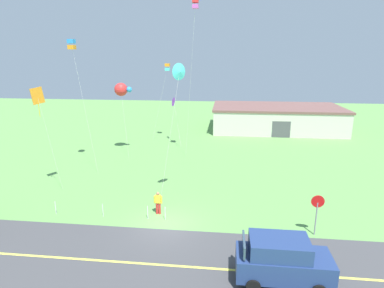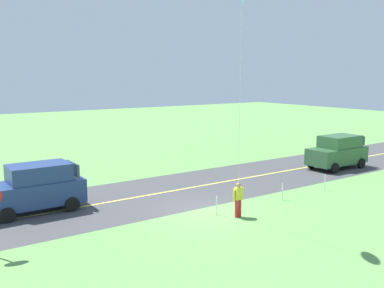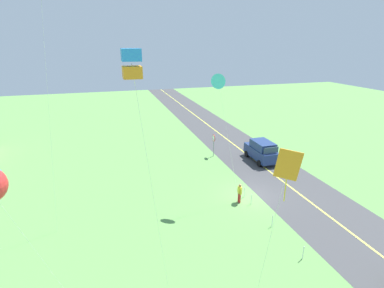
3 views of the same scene
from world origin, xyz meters
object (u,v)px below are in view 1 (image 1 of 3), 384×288
object	(u,v)px
warehouse_distant	(276,118)
kite_cyan_top	(167,67)
stop_sign	(317,207)
kite_orange_near	(195,4)
kite_blue_mid	(174,102)
kite_green_far	(122,89)
car_suv_foreground	(282,260)
person_adult_near	(158,202)
kite_pink_drift	(72,45)
kite_yellow_high	(38,98)
kite_red_low	(179,72)

from	to	relation	value
warehouse_distant	kite_cyan_top	bearing A→B (deg)	-150.68
stop_sign	kite_orange_near	distance (m)	21.03
kite_cyan_top	warehouse_distant	bearing A→B (deg)	29.32
kite_blue_mid	kite_orange_near	size ratio (longest dim) A/B	0.36
kite_cyan_top	kite_orange_near	bearing A→B (deg)	-60.96
stop_sign	kite_green_far	bearing A→B (deg)	137.12
kite_orange_near	kite_cyan_top	size ratio (longest dim) A/B	1.62
car_suv_foreground	kite_blue_mid	bearing A→B (deg)	110.34
kite_green_far	person_adult_near	bearing A→B (deg)	-63.90
kite_green_far	kite_pink_drift	world-z (taller)	kite_pink_drift
car_suv_foreground	stop_sign	xyz separation A→B (m)	(2.68, 4.45, 0.65)
kite_blue_mid	kite_yellow_high	size ratio (longest dim) A/B	0.69
kite_orange_near	kite_blue_mid	bearing A→B (deg)	116.16
kite_yellow_high	kite_green_far	bearing A→B (deg)	76.23
stop_sign	kite_orange_near	bearing A→B (deg)	122.02
kite_red_low	kite_blue_mid	distance (m)	18.26
car_suv_foreground	kite_red_low	size ratio (longest dim) A/B	0.44
kite_green_far	car_suv_foreground	bearing A→B (deg)	-54.88
person_adult_near	kite_red_low	xyz separation A→B (m)	(1.32, 1.52, 8.52)
car_suv_foreground	kite_green_far	xyz separation A→B (m)	(-14.07, 20.00, 5.86)
kite_pink_drift	car_suv_foreground	bearing A→B (deg)	-41.48
kite_pink_drift	kite_cyan_top	distance (m)	13.07
person_adult_near	kite_red_low	bearing A→B (deg)	-98.29
kite_blue_mid	kite_pink_drift	size ratio (longest dim) A/B	0.48
kite_red_low	kite_orange_near	world-z (taller)	kite_orange_near
stop_sign	kite_red_low	world-z (taller)	kite_red_low
warehouse_distant	kite_green_far	bearing A→B (deg)	-142.87
stop_sign	kite_yellow_high	distance (m)	20.74
stop_sign	kite_blue_mid	bearing A→B (deg)	120.19
kite_green_far	kite_pink_drift	distance (m)	7.36
kite_orange_near	warehouse_distant	distance (m)	23.03
warehouse_distant	stop_sign	bearing A→B (deg)	-93.34
kite_pink_drift	stop_sign	bearing A→B (deg)	-27.89
kite_green_far	kite_orange_near	xyz separation A→B (m)	(8.08, -1.70, 8.04)
kite_yellow_high	kite_pink_drift	bearing A→B (deg)	87.69
kite_blue_mid	kite_pink_drift	bearing A→B (deg)	-125.17
warehouse_distant	kite_blue_mid	bearing A→B (deg)	-146.58
kite_pink_drift	kite_orange_near	size ratio (longest dim) A/B	0.76
car_suv_foreground	stop_sign	distance (m)	5.24
kite_cyan_top	person_adult_near	bearing A→B (deg)	-81.57
kite_cyan_top	warehouse_distant	distance (m)	18.26
car_suv_foreground	kite_green_far	size ratio (longest dim) A/B	0.57
car_suv_foreground	person_adult_near	world-z (taller)	car_suv_foreground
stop_sign	warehouse_distant	world-z (taller)	warehouse_distant
car_suv_foreground	kite_pink_drift	world-z (taller)	kite_pink_drift
kite_orange_near	warehouse_distant	size ratio (longest dim) A/B	0.85
kite_yellow_high	kite_red_low	bearing A→B (deg)	-7.40
car_suv_foreground	kite_cyan_top	size ratio (longest dim) A/B	0.46
kite_red_low	kite_blue_mid	world-z (taller)	kite_red_low
kite_pink_drift	kite_cyan_top	world-z (taller)	kite_pink_drift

